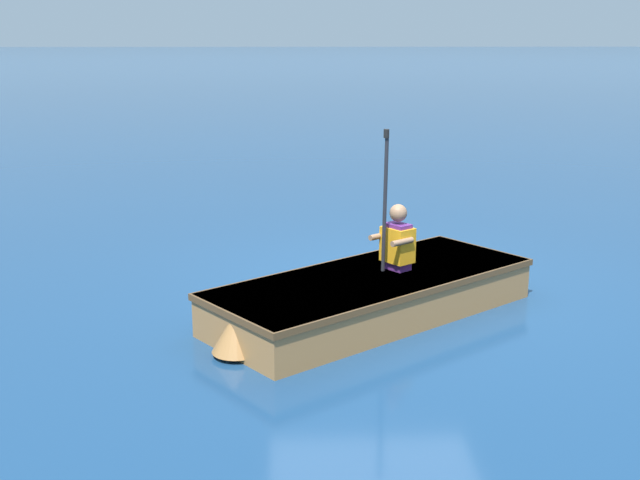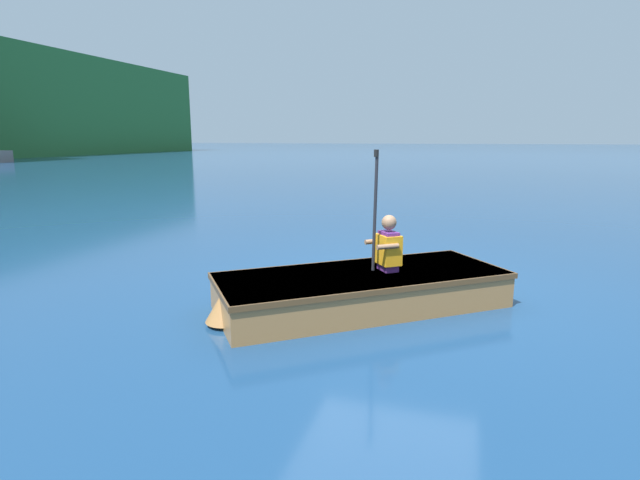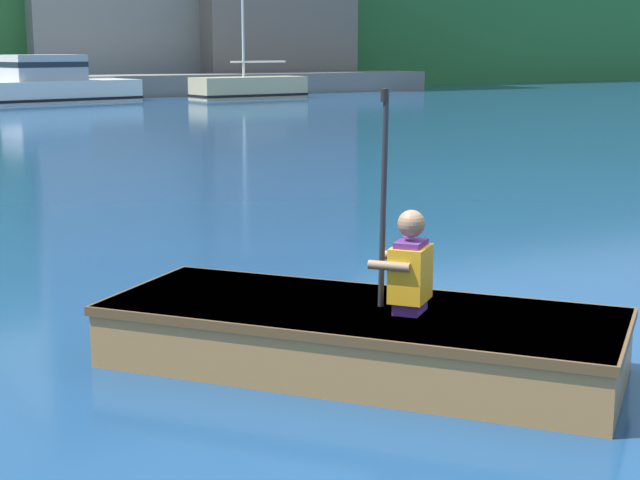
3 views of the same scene
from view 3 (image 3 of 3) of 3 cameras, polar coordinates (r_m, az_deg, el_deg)
name	(u,v)px [view 3 (image 3 of 3)]	position (r m, az deg, el deg)	size (l,w,h in m)	color
ground_plane	(497,352)	(6.75, 10.26, -6.45)	(300.00, 300.00, 0.00)	navy
moored_boat_dock_west_end	(249,88)	(40.27, -4.16, 8.82)	(4.83, 1.94, 6.11)	#CCB789
moored_boat_dock_center_near	(37,86)	(38.21, -16.16, 8.59)	(8.21, 3.74, 1.77)	white
rowboat_foreground	(353,333)	(6.27, 1.92, -5.42)	(2.99, 3.37, 0.40)	#A3703D
person_paddler	(409,265)	(6.05, 5.19, -1.49)	(0.45, 0.45, 1.37)	#592672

